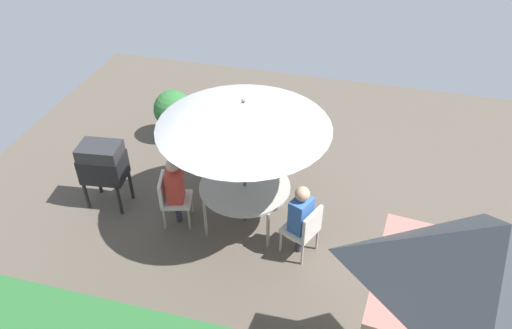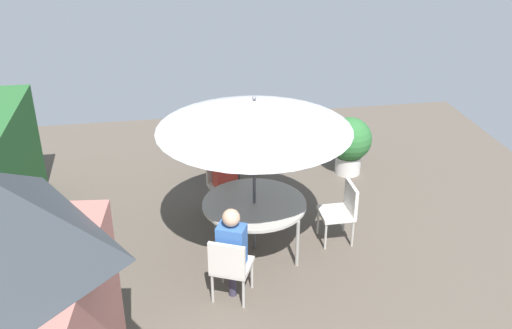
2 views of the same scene
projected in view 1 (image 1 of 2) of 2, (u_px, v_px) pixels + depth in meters
ground_plane at (262, 225)px, 8.15m from camera, size 11.00×11.00×0.00m
patio_table at (245, 188)px, 7.83m from camera, size 1.44×1.44×0.75m
patio_umbrella at (244, 115)px, 7.01m from camera, size 2.57×2.57×2.31m
bbq_grill at (103, 163)px, 8.10m from camera, size 0.76×0.58×1.20m
chair_near_shed at (171, 196)px, 7.93m from camera, size 0.57×0.56×0.90m
chair_far_side at (305, 228)px, 7.35m from camera, size 0.61×0.61×0.90m
chair_toward_hedge at (264, 152)px, 8.92m from camera, size 0.46×0.47×0.90m
potted_plant_by_shed at (173, 112)px, 9.89m from camera, size 0.77×0.77×1.04m
person_in_red at (175, 184)px, 7.78m from camera, size 0.32×0.39×1.26m
person_in_blue at (301, 213)px, 7.24m from camera, size 0.36×0.41×1.26m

